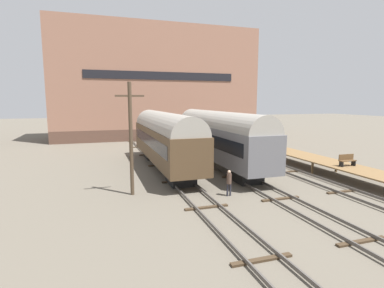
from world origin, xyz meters
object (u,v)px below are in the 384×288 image
bench (347,160)px  train_car_brown (165,137)px  person_worker (229,181)px  train_car_grey (219,135)px  utility_pole (131,137)px

bench → train_car_brown: bearing=147.2°
person_worker → bench: bearing=5.0°
train_car_grey → person_worker: (-2.75, -8.25, -1.93)m
train_car_brown → train_car_grey: bearing=-8.8°
train_car_brown → utility_pole: 7.82m
person_worker → utility_pole: size_ratio=0.23×
train_car_grey → bench: train_car_grey is taller
utility_pole → bench: bearing=-4.5°
train_car_grey → train_car_brown: train_car_grey is taller
train_car_grey → bench: size_ratio=11.88×
train_car_brown → bench: (12.59, -8.10, -1.32)m
utility_pole → train_car_brown: bearing=61.3°
train_car_brown → utility_pole: bearing=-118.7°
train_car_grey → utility_pole: bearing=-145.0°
train_car_grey → utility_pole: 10.59m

